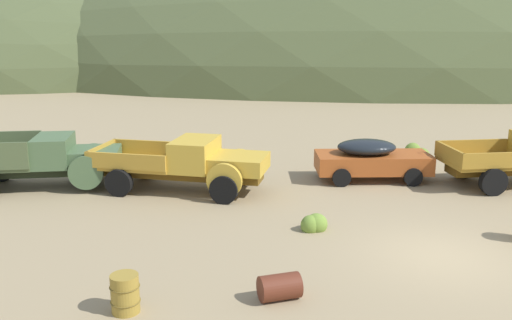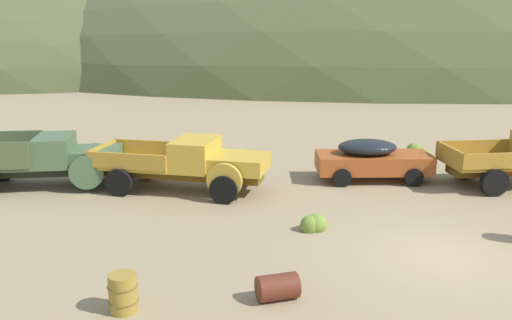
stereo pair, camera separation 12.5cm
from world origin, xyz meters
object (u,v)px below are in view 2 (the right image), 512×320
(truck_weathered_green, at_px, (50,159))
(truck_faded_yellow, at_px, (194,164))
(car_oxide_orange, at_px, (377,159))
(oil_drum_tipped, at_px, (278,287))
(oil_drum_spare, at_px, (123,293))

(truck_weathered_green, distance_m, truck_faded_yellow, 5.29)
(truck_weathered_green, distance_m, car_oxide_orange, 12.06)
(truck_faded_yellow, bearing_deg, truck_weathered_green, -173.07)
(truck_faded_yellow, distance_m, car_oxide_orange, 6.91)
(truck_weathered_green, bearing_deg, car_oxide_orange, -2.79)
(truck_faded_yellow, xyz_separation_m, oil_drum_tipped, (1.82, -8.27, -0.71))
(oil_drum_tipped, bearing_deg, truck_weathered_green, 126.71)
(car_oxide_orange, height_order, oil_drum_spare, car_oxide_orange)
(truck_weathered_green, distance_m, oil_drum_spare, 10.26)
(oil_drum_spare, bearing_deg, truck_weathered_green, 111.15)
(oil_drum_tipped, bearing_deg, truck_faded_yellow, 102.38)
(oil_drum_spare, bearing_deg, oil_drum_tipped, 3.16)
(truck_faded_yellow, xyz_separation_m, oil_drum_spare, (-1.48, -8.45, -0.58))
(car_oxide_orange, height_order, oil_drum_tipped, car_oxide_orange)
(oil_drum_tipped, distance_m, oil_drum_spare, 3.30)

